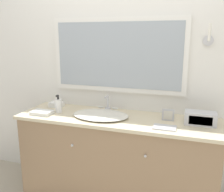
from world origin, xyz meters
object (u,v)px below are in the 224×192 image
at_px(soap_bottle, 58,105).
at_px(picture_frame, 168,115).
at_px(appliance_box, 200,118).
at_px(sink_basin, 101,115).

bearing_deg(soap_bottle, picture_frame, 4.30).
relative_size(soap_bottle, appliance_box, 0.69).
bearing_deg(picture_frame, appliance_box, -2.12).
distance_m(sink_basin, appliance_box, 0.88).
distance_m(appliance_box, picture_frame, 0.27).
relative_size(soap_bottle, picture_frame, 1.66).
bearing_deg(picture_frame, soap_bottle, -175.70).
relative_size(sink_basin, appliance_box, 2.05).
bearing_deg(picture_frame, sink_basin, -173.29).
bearing_deg(appliance_box, sink_basin, -175.99).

